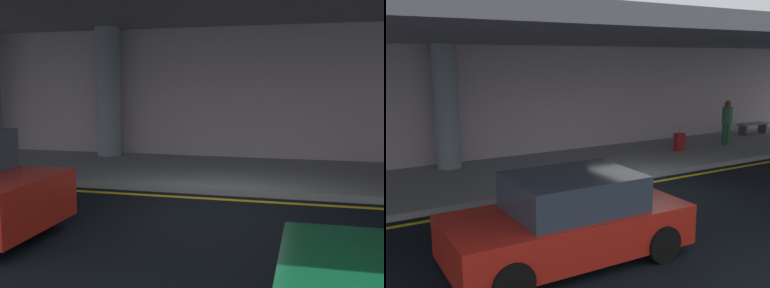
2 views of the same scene
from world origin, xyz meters
The scene contains 6 objects.
ground_plane centered at (0.00, 0.00, 0.00)m, with size 60.00×60.00×0.00m, color black.
sidewalk centered at (0.00, 3.10, 0.07)m, with size 26.00×4.20×0.15m, color gray.
lane_stripe_yellow centered at (0.00, 0.68, 0.00)m, with size 26.00×0.14×0.01m, color yellow.
support_column_left_mid centered at (-4.00, 4.64, 1.97)m, with size 0.72×0.72×3.65m, color gray.
ceiling_overhang centered at (0.00, 2.60, 3.95)m, with size 28.00×13.20×0.30m, color slate.
terminal_back_wall centered at (0.00, 5.35, 1.90)m, with size 26.00×0.30×3.80m, color #B9AAB1.
Camera 1 is at (1.65, -7.90, 2.11)m, focal length 43.90 mm.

